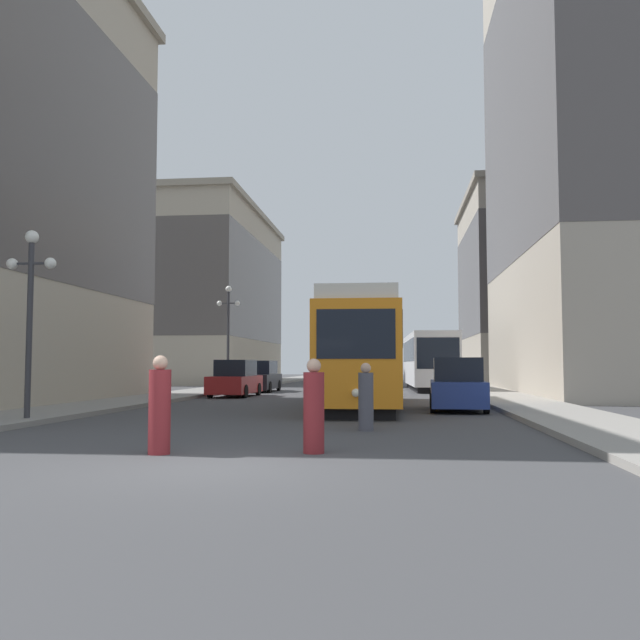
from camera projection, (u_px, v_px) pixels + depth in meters
name	position (u px, v px, depth m)	size (l,w,h in m)	color
ground_plane	(204.00, 468.00, 10.27)	(200.00, 200.00, 0.00)	#424244
sidewalk_left	(253.00, 385.00, 50.81)	(3.01, 120.00, 0.15)	gray
sidewalk_right	(464.00, 385.00, 49.07)	(3.01, 120.00, 0.15)	gray
streetcar	(365.00, 351.00, 25.23)	(2.72, 13.21, 3.89)	black
transit_bus	(429.00, 359.00, 42.24)	(3.01, 11.83, 3.45)	black
parked_car_left_near	(235.00, 380.00, 33.53)	(1.98, 4.52, 1.82)	black
parked_car_left_mid	(260.00, 377.00, 39.63)	(1.90, 4.97, 1.82)	black
parked_car_right_far	(457.00, 386.00, 23.25)	(2.04, 4.44, 1.82)	black
pedestrian_crossing_near	(160.00, 408.00, 11.94)	(0.39, 0.39, 1.75)	maroon
pedestrian_crossing_far	(314.00, 409.00, 12.07)	(0.38, 0.38, 1.69)	maroon
pedestrian_on_sidewalk	(366.00, 399.00, 16.18)	(0.36, 0.36, 1.62)	#4C4C56
lamp_post_left_near	(30.00, 293.00, 18.27)	(1.41, 0.36, 5.09)	#333338
lamp_post_left_far	(228.00, 322.00, 39.88)	(1.41, 0.36, 6.11)	#333338
building_left_midblock	(203.00, 295.00, 61.86)	(11.14, 23.64, 15.54)	#B2A893
building_right_corner	(625.00, 117.00, 36.51)	(12.69, 21.43, 29.15)	#A89E8E
building_right_midblock	(554.00, 286.00, 59.17)	(15.57, 18.02, 16.48)	#A89E8E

